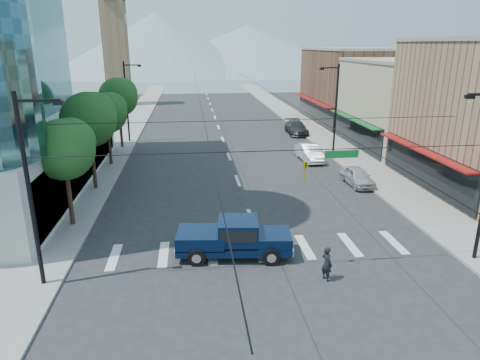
{
  "coord_description": "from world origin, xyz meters",
  "views": [
    {
      "loc": [
        -3.68,
        -19.53,
        10.82
      ],
      "look_at": [
        -0.87,
        4.81,
        3.0
      ],
      "focal_mm": 32.0,
      "sensor_mm": 36.0,
      "label": 1
    }
  ],
  "objects_px": {
    "parked_car_near": "(357,176)",
    "parked_car_far": "(296,128)",
    "pickup_truck": "(234,237)",
    "parked_car_mid": "(309,153)",
    "pedestrian": "(327,264)"
  },
  "relations": [
    {
      "from": "pickup_truck",
      "to": "parked_car_mid",
      "type": "relative_size",
      "value": 1.31
    },
    {
      "from": "parked_car_near",
      "to": "parked_car_far",
      "type": "bearing_deg",
      "value": 87.49
    },
    {
      "from": "pedestrian",
      "to": "parked_car_mid",
      "type": "xyz_separation_m",
      "value": [
        5.1,
        21.58,
        -0.07
      ]
    },
    {
      "from": "parked_car_far",
      "to": "parked_car_mid",
      "type": "bearing_deg",
      "value": -96.16
    },
    {
      "from": "parked_car_near",
      "to": "pedestrian",
      "type": "bearing_deg",
      "value": -119.08
    },
    {
      "from": "pedestrian",
      "to": "parked_car_near",
      "type": "bearing_deg",
      "value": -50.32
    },
    {
      "from": "parked_car_mid",
      "to": "pedestrian",
      "type": "bearing_deg",
      "value": -106.22
    },
    {
      "from": "pickup_truck",
      "to": "parked_car_mid",
      "type": "xyz_separation_m",
      "value": [
        9.26,
        18.64,
        -0.29
      ]
    },
    {
      "from": "pedestrian",
      "to": "parked_car_mid",
      "type": "height_order",
      "value": "pedestrian"
    },
    {
      "from": "pickup_truck",
      "to": "parked_car_mid",
      "type": "bearing_deg",
      "value": 69.38
    },
    {
      "from": "parked_car_mid",
      "to": "parked_car_far",
      "type": "distance_m",
      "value": 12.78
    },
    {
      "from": "pedestrian",
      "to": "parked_car_far",
      "type": "distance_m",
      "value": 34.92
    },
    {
      "from": "pedestrian",
      "to": "parked_car_near",
      "type": "distance_m",
      "value": 15.42
    },
    {
      "from": "parked_car_mid",
      "to": "pickup_truck",
      "type": "bearing_deg",
      "value": -119.35
    },
    {
      "from": "pickup_truck",
      "to": "parked_car_mid",
      "type": "height_order",
      "value": "pickup_truck"
    }
  ]
}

